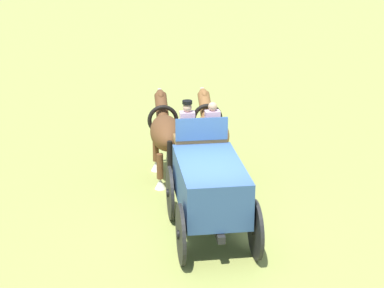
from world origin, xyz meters
TOP-DOWN VIEW (x-y plane):
  - ground_plane at (0.00, 0.00)m, footprint 220.00×220.00m
  - show_wagon at (0.17, 0.00)m, footprint 5.70×1.79m
  - draft_horse_near at (3.71, 0.65)m, footprint 2.98×0.90m
  - draft_horse_off at (3.71, -0.65)m, footprint 3.15×0.91m

SIDE VIEW (x-z plane):
  - ground_plane at x=0.00m, z-range 0.00..0.00m
  - show_wagon at x=0.17m, z-range -0.17..2.64m
  - draft_horse_off at x=3.71m, z-range 0.21..2.36m
  - draft_horse_near at x=3.71m, z-range 0.22..2.40m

